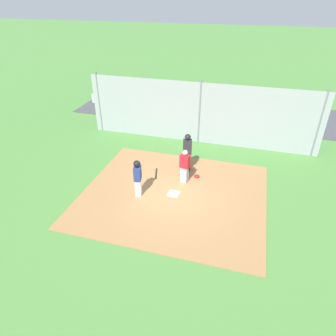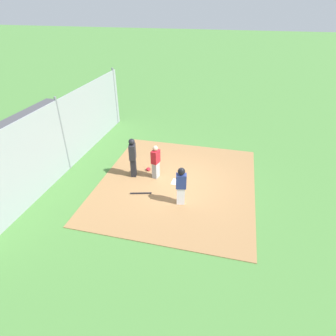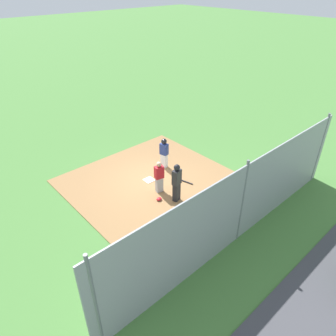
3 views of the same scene
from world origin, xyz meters
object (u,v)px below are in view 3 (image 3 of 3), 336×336
runner (164,151)px  baseball_bat (185,181)px  catcher (159,177)px  catcher_mask (159,199)px  home_plate (149,180)px  umpire (177,182)px

runner → baseball_bat: size_ratio=1.83×
catcher → catcher_mask: bearing=152.0°
runner → catcher_mask: bearing=32.2°
home_plate → catcher_mask: bearing=-113.6°
home_plate → umpire: size_ratio=0.25×
home_plate → baseball_bat: (1.14, -1.23, 0.02)m
umpire → catcher_mask: 1.15m
catcher → runner: 2.09m
catcher → catcher_mask: size_ratio=6.32×
catcher → umpire: size_ratio=0.85×
baseball_bat → umpire: bearing=105.5°
baseball_bat → catcher: bearing=64.4°
home_plate → catcher: (-0.20, -0.98, 0.77)m
umpire → baseball_bat: 1.69m
home_plate → runner: (1.33, 0.43, 0.86)m
umpire → catcher_mask: bearing=36.3°
home_plate → catcher_mask: 1.61m
umpire → baseball_bat: size_ratio=2.09×
runner → catcher_mask: size_ratio=6.48×
umpire → runner: 2.77m
home_plate → umpire: umpire is taller
catcher → baseball_bat: (1.34, -0.25, -0.75)m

